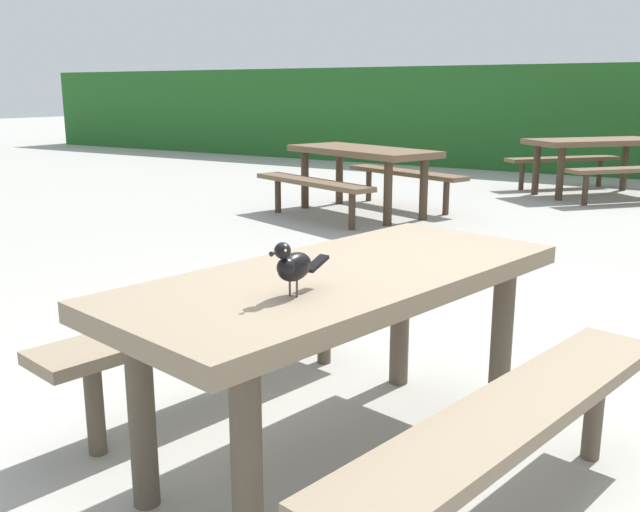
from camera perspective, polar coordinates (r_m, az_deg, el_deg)
name	(u,v)px	position (r m, az deg, el deg)	size (l,w,h in m)	color
ground_plane	(390,436)	(2.97, 5.74, -14.33)	(60.00, 60.00, 0.00)	#A3A099
picnic_table_foreground	(344,318)	(2.59, 1.92, -5.07)	(1.99, 2.01, 0.74)	#84725B
bird_grackle	(293,265)	(2.18, -2.24, -0.75)	(0.08, 0.29, 0.18)	black
picnic_table_mid_left	(595,153)	(10.02, 21.47, 7.78)	(2.39, 2.39, 0.74)	brown
picnic_table_far_centre	(362,165)	(7.92, 3.41, 7.42)	(2.17, 2.15, 0.74)	brown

